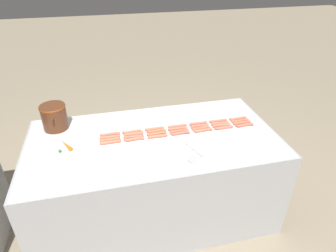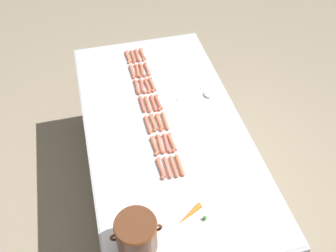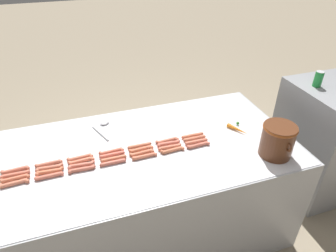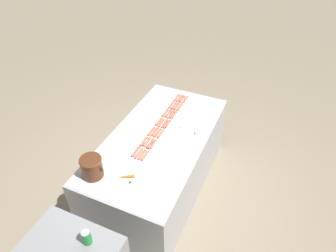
# 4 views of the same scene
# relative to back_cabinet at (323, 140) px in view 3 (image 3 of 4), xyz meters

# --- Properties ---
(ground_plane) EXTENTS (20.00, 20.00, 0.00)m
(ground_plane) POSITION_rel_back_cabinet_xyz_m (0.01, -1.61, -0.50)
(ground_plane) COLOR gray
(griddle_counter) EXTENTS (1.05, 2.04, 0.83)m
(griddle_counter) POSITION_rel_back_cabinet_xyz_m (0.01, -1.61, -0.09)
(griddle_counter) COLOR #ADAFB5
(griddle_counter) RESTS_ON ground_plane
(back_cabinet) EXTENTS (0.70, 0.61, 1.01)m
(back_cabinet) POSITION_rel_back_cabinet_xyz_m (0.00, 0.00, 0.00)
(back_cabinet) COLOR #939599
(back_cabinet) RESTS_ON ground_plane
(hot_dog_0) EXTENTS (0.03, 0.17, 0.03)m
(hot_dog_0) POSITION_rel_back_cabinet_xyz_m (0.00, -2.41, 0.34)
(hot_dog_0) COLOR #CB6A52
(hot_dog_0) RESTS_ON griddle_counter
(hot_dog_1) EXTENTS (0.03, 0.17, 0.03)m
(hot_dog_1) POSITION_rel_back_cabinet_xyz_m (0.00, -2.22, 0.34)
(hot_dog_1) COLOR #CB6E55
(hot_dog_1) RESTS_ON griddle_counter
(hot_dog_2) EXTENTS (0.03, 0.17, 0.03)m
(hot_dog_2) POSITION_rel_back_cabinet_xyz_m (0.00, -2.03, 0.34)
(hot_dog_2) COLOR #CC6E53
(hot_dog_2) RESTS_ON griddle_counter
(hot_dog_3) EXTENTS (0.03, 0.17, 0.03)m
(hot_dog_3) POSITION_rel_back_cabinet_xyz_m (0.01, -1.84, 0.34)
(hot_dog_3) COLOR #D1664E
(hot_dog_3) RESTS_ON griddle_counter
(hot_dog_4) EXTENTS (0.03, 0.17, 0.03)m
(hot_dog_4) POSITION_rel_back_cabinet_xyz_m (0.00, -1.65, 0.34)
(hot_dog_4) COLOR #CA7050
(hot_dog_4) RESTS_ON griddle_counter
(hot_dog_5) EXTENTS (0.04, 0.17, 0.03)m
(hot_dog_5) POSITION_rel_back_cabinet_xyz_m (0.01, -1.45, 0.34)
(hot_dog_5) COLOR #CF7055
(hot_dog_5) RESTS_ON griddle_counter
(hot_dog_6) EXTENTS (0.03, 0.17, 0.03)m
(hot_dog_6) POSITION_rel_back_cabinet_xyz_m (0.01, -1.26, 0.34)
(hot_dog_6) COLOR #D77251
(hot_dog_6) RESTS_ON griddle_counter
(hot_dog_7) EXTENTS (0.03, 0.17, 0.03)m
(hot_dog_7) POSITION_rel_back_cabinet_xyz_m (0.04, -2.41, 0.34)
(hot_dog_7) COLOR #D56B52
(hot_dog_7) RESTS_ON griddle_counter
(hot_dog_8) EXTENTS (0.03, 0.17, 0.03)m
(hot_dog_8) POSITION_rel_back_cabinet_xyz_m (0.05, -2.22, 0.34)
(hot_dog_8) COLOR #CB7055
(hot_dog_8) RESTS_ON griddle_counter
(hot_dog_9) EXTENTS (0.04, 0.17, 0.03)m
(hot_dog_9) POSITION_rel_back_cabinet_xyz_m (0.04, -2.03, 0.34)
(hot_dog_9) COLOR #D26E50
(hot_dog_9) RESTS_ON griddle_counter
(hot_dog_10) EXTENTS (0.03, 0.17, 0.03)m
(hot_dog_10) POSITION_rel_back_cabinet_xyz_m (0.04, -1.84, 0.34)
(hot_dog_10) COLOR #D86551
(hot_dog_10) RESTS_ON griddle_counter
(hot_dog_11) EXTENTS (0.03, 0.17, 0.03)m
(hot_dog_11) POSITION_rel_back_cabinet_xyz_m (0.04, -1.65, 0.34)
(hot_dog_11) COLOR #D46F4C
(hot_dog_11) RESTS_ON griddle_counter
(hot_dog_12) EXTENTS (0.03, 0.17, 0.03)m
(hot_dog_12) POSITION_rel_back_cabinet_xyz_m (0.04, -1.45, 0.34)
(hot_dog_12) COLOR #D26955
(hot_dog_12) RESTS_ON griddle_counter
(hot_dog_13) EXTENTS (0.03, 0.17, 0.03)m
(hot_dog_13) POSITION_rel_back_cabinet_xyz_m (0.04, -1.27, 0.34)
(hot_dog_13) COLOR #C97051
(hot_dog_13) RESTS_ON griddle_counter
(hot_dog_14) EXTENTS (0.03, 0.17, 0.03)m
(hot_dog_14) POSITION_rel_back_cabinet_xyz_m (0.08, -2.41, 0.34)
(hot_dog_14) COLOR #CC6D4C
(hot_dog_14) RESTS_ON griddle_counter
(hot_dog_15) EXTENTS (0.04, 0.17, 0.03)m
(hot_dog_15) POSITION_rel_back_cabinet_xyz_m (0.08, -2.22, 0.34)
(hot_dog_15) COLOR #D6704D
(hot_dog_15) RESTS_ON griddle_counter
(hot_dog_16) EXTENTS (0.04, 0.17, 0.03)m
(hot_dog_16) POSITION_rel_back_cabinet_xyz_m (0.08, -2.03, 0.34)
(hot_dog_16) COLOR #CB6B56
(hot_dog_16) RESTS_ON griddle_counter
(hot_dog_17) EXTENTS (0.03, 0.17, 0.03)m
(hot_dog_17) POSITION_rel_back_cabinet_xyz_m (0.08, -1.83, 0.34)
(hot_dog_17) COLOR #D0704E
(hot_dog_17) RESTS_ON griddle_counter
(hot_dog_18) EXTENTS (0.03, 0.17, 0.03)m
(hot_dog_18) POSITION_rel_back_cabinet_xyz_m (0.08, -1.65, 0.34)
(hot_dog_18) COLOR #CD6E4D
(hot_dog_18) RESTS_ON griddle_counter
(hot_dog_19) EXTENTS (0.03, 0.17, 0.03)m
(hot_dog_19) POSITION_rel_back_cabinet_xyz_m (0.08, -1.46, 0.34)
(hot_dog_19) COLOR #D17154
(hot_dog_19) RESTS_ON griddle_counter
(hot_dog_20) EXTENTS (0.03, 0.17, 0.03)m
(hot_dog_20) POSITION_rel_back_cabinet_xyz_m (0.08, -1.27, 0.34)
(hot_dog_20) COLOR #D07056
(hot_dog_20) RESTS_ON griddle_counter
(hot_dog_21) EXTENTS (0.04, 0.17, 0.03)m
(hot_dog_21) POSITION_rel_back_cabinet_xyz_m (0.12, -2.41, 0.34)
(hot_dog_21) COLOR #D57254
(hot_dog_21) RESTS_ON griddle_counter
(hot_dog_22) EXTENTS (0.03, 0.17, 0.03)m
(hot_dog_22) POSITION_rel_back_cabinet_xyz_m (0.12, -2.22, 0.34)
(hot_dog_22) COLOR #D66B54
(hot_dog_22) RESTS_ON griddle_counter
(hot_dog_23) EXTENTS (0.03, 0.17, 0.03)m
(hot_dog_23) POSITION_rel_back_cabinet_xyz_m (0.12, -2.03, 0.34)
(hot_dog_23) COLOR #C96751
(hot_dog_23) RESTS_ON griddle_counter
(hot_dog_24) EXTENTS (0.03, 0.17, 0.03)m
(hot_dog_24) POSITION_rel_back_cabinet_xyz_m (0.12, -1.84, 0.34)
(hot_dog_24) COLOR #CD6854
(hot_dog_24) RESTS_ON griddle_counter
(hot_dog_25) EXTENTS (0.03, 0.17, 0.03)m
(hot_dog_25) POSITION_rel_back_cabinet_xyz_m (0.12, -1.64, 0.34)
(hot_dog_25) COLOR #D06C4E
(hot_dog_25) RESTS_ON griddle_counter
(hot_dog_26) EXTENTS (0.04, 0.17, 0.03)m
(hot_dog_26) POSITION_rel_back_cabinet_xyz_m (0.12, -1.45, 0.34)
(hot_dog_26) COLOR #CB6F4D
(hot_dog_26) RESTS_ON griddle_counter
(hot_dog_27) EXTENTS (0.03, 0.17, 0.03)m
(hot_dog_27) POSITION_rel_back_cabinet_xyz_m (0.12, -1.27, 0.34)
(hot_dog_27) COLOR #C96852
(hot_dog_27) RESTS_ON griddle_counter
(bean_pot) EXTENTS (0.26, 0.21, 0.22)m
(bean_pot) POSITION_rel_back_cabinet_xyz_m (0.35, -0.83, 0.45)
(bean_pot) COLOR #562D19
(bean_pot) RESTS_ON griddle_counter
(serving_spoon) EXTENTS (0.26, 0.14, 0.02)m
(serving_spoon) POSITION_rel_back_cabinet_xyz_m (-0.31, -1.85, 0.34)
(serving_spoon) COLOR #B7B7BC
(serving_spoon) RESTS_ON griddle_counter
(carrot) EXTENTS (0.17, 0.11, 0.03)m
(carrot) POSITION_rel_back_cabinet_xyz_m (0.04, -0.93, 0.34)
(carrot) COLOR orange
(carrot) RESTS_ON griddle_counter
(soda_can) EXTENTS (0.07, 0.07, 0.13)m
(soda_can) POSITION_rel_back_cabinet_xyz_m (-0.11, -0.16, 0.57)
(soda_can) COLOR #1E8C38
(soda_can) RESTS_ON back_cabinet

